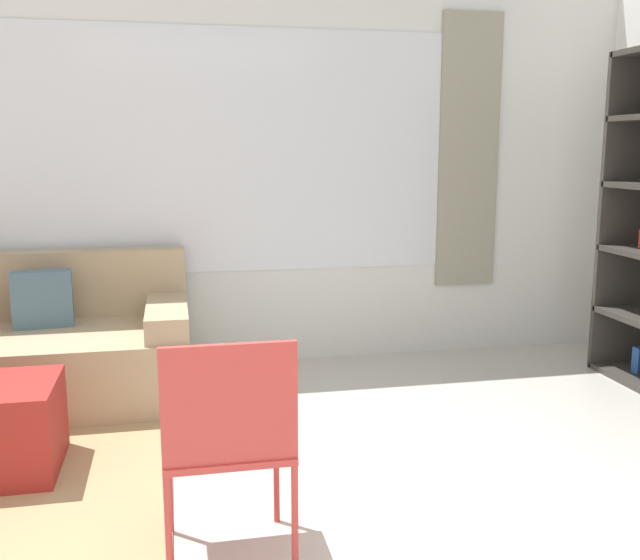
# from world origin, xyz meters

# --- Properties ---
(wall_back) EXTENTS (6.89, 0.11, 2.70)m
(wall_back) POSITION_xyz_m (0.00, 3.40, 1.36)
(wall_back) COLOR white
(wall_back) RESTS_ON ground_plane
(couch_main) EXTENTS (1.96, 0.99, 0.84)m
(couch_main) POSITION_xyz_m (-1.25, 2.87, 0.30)
(couch_main) COLOR tan
(couch_main) RESTS_ON ground_plane
(folding_chair) EXTENTS (0.44, 0.46, 0.86)m
(folding_chair) POSITION_xyz_m (-0.18, 0.86, 0.52)
(folding_chair) COLOR #CC3D38
(folding_chair) RESTS_ON ground_plane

